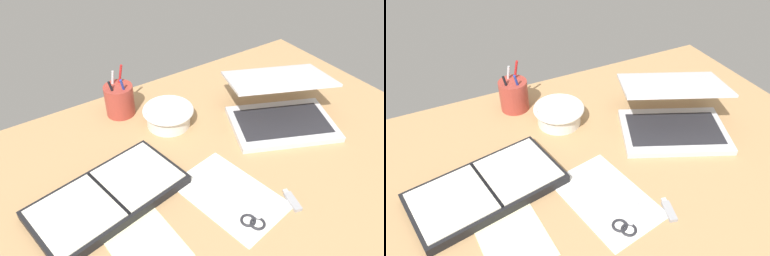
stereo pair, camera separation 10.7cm
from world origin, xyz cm
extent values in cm
cube|color=tan|center=(0.00, 0.00, 1.00)|extent=(140.00, 100.00, 2.00)
cube|color=silver|center=(25.07, 3.06, 2.90)|extent=(37.95, 32.73, 1.80)
cube|color=#232328|center=(25.07, 3.06, 3.92)|extent=(31.99, 25.61, 0.24)
cube|color=silver|center=(28.52, 10.91, 14.43)|extent=(37.82, 32.43, 5.39)
cube|color=silver|center=(28.33, 10.48, 14.33)|extent=(34.58, 29.37, 4.46)
cylinder|color=silver|center=(-4.56, 23.81, 4.73)|extent=(13.76, 13.76, 5.46)
torus|color=silver|center=(-4.56, 23.81, 7.46)|extent=(16.19, 16.19, 1.29)
cylinder|color=#9E382D|center=(-14.71, 37.75, 7.17)|extent=(9.42, 9.42, 10.34)
cylinder|color=black|center=(-16.60, 35.98, 9.30)|extent=(2.90, 3.05, 12.50)
cylinder|color=#233899|center=(-13.21, 35.64, 9.73)|extent=(3.66, 2.85, 13.29)
cylinder|color=#B21E1E|center=(-13.38, 39.98, 10.86)|extent=(3.53, 2.43, 15.62)
cylinder|color=#B7B7BC|center=(-15.74, 40.13, 9.83)|extent=(3.31, 1.90, 13.60)
cube|color=black|center=(-33.43, 4.82, 3.30)|extent=(41.54, 27.00, 2.60)
cube|color=silver|center=(-42.59, 3.12, 4.75)|extent=(20.94, 21.31, 0.30)
cube|color=silver|center=(-24.27, 6.53, 4.75)|extent=(20.94, 21.31, 0.30)
cube|color=black|center=(-33.43, 4.82, 4.90)|extent=(4.14, 18.19, 0.30)
cube|color=#B7B7BC|center=(-2.75, -17.65, 2.60)|extent=(7.08, 7.21, 0.30)
cube|color=#B7B7BC|center=(-2.75, -17.65, 2.30)|extent=(8.72, 4.40, 0.30)
torus|color=#232328|center=(-6.76, -21.75, 2.30)|extent=(3.90, 3.90, 0.70)
torus|color=#232328|center=(-8.08, -19.76, 2.30)|extent=(3.90, 3.90, 0.70)
cube|color=white|center=(-6.59, -10.83, 2.08)|extent=(22.76, 30.35, 0.16)
cube|color=#F4EFB2|center=(-32.09, -8.91, 2.08)|extent=(16.48, 25.34, 0.16)
cube|color=#99999E|center=(5.02, -21.62, 2.50)|extent=(3.50, 6.31, 1.00)
cube|color=silver|center=(5.96, -18.14, 2.50)|extent=(1.47, 1.47, 0.60)
camera|label=1|loc=(-50.55, -59.67, 75.80)|focal=35.00mm
camera|label=2|loc=(-41.23, -64.99, 75.80)|focal=35.00mm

